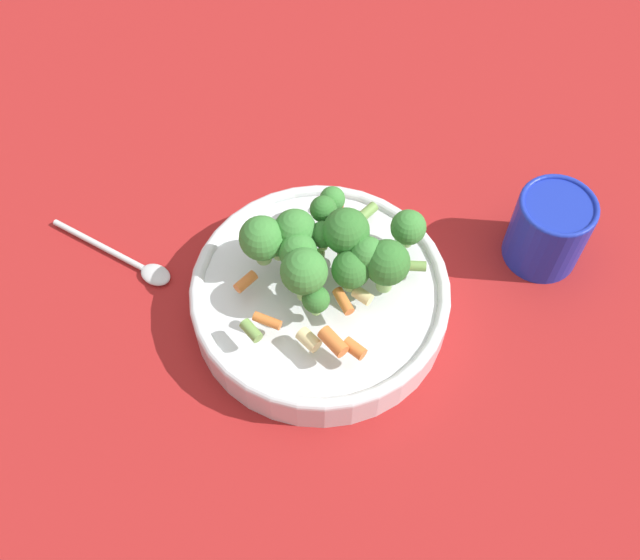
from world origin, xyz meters
The scene contains 5 objects.
ground_plane centered at (0.00, 0.00, 0.00)m, with size 3.00×3.00×0.00m, color maroon.
bowl centered at (0.00, 0.00, 0.03)m, with size 0.27×0.27×0.05m.
pasta_salad centered at (-0.02, -0.01, 0.09)m, with size 0.22×0.18×0.08m.
cup centered at (-0.25, 0.09, 0.05)m, with size 0.08×0.08×0.09m.
spoon centered at (0.14, -0.17, 0.01)m, with size 0.08×0.16×0.01m.
Camera 1 is at (0.24, 0.33, 0.71)m, focal length 42.00 mm.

